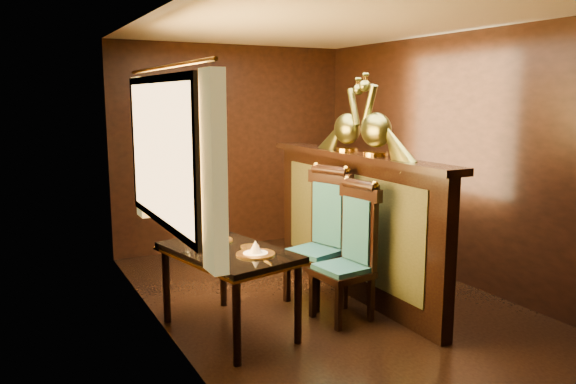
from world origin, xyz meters
name	(u,v)px	position (x,y,z in m)	size (l,w,h in m)	color
ground	(340,309)	(0.00, 0.00, 0.00)	(5.00, 5.00, 0.00)	black
room_shell	(333,132)	(-0.09, 0.02, 1.58)	(3.04, 5.04, 2.52)	black
partition	(352,221)	(0.32, 0.30, 0.71)	(0.26, 2.70, 1.36)	black
dining_table	(228,257)	(-1.05, 0.01, 0.62)	(0.94, 1.29, 0.89)	black
chair_left	(353,246)	(0.00, -0.18, 0.63)	(0.48, 0.50, 1.20)	black
chair_right	(324,230)	(0.02, 0.31, 0.66)	(0.57, 0.58, 1.27)	black
peacock_left	(377,114)	(0.33, -0.03, 1.72)	(0.23, 0.61, 0.72)	#174626
peacock_right	(347,115)	(0.33, 0.42, 1.70)	(0.22, 0.58, 0.68)	#174626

